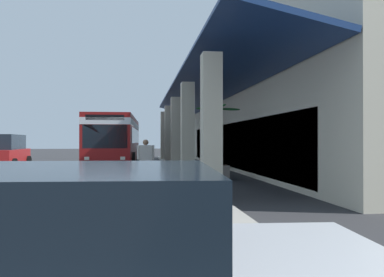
{
  "coord_description": "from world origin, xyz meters",
  "views": [
    {
      "loc": [
        21.49,
        1.55,
        1.63
      ],
      "look_at": [
        -1.14,
        4.61,
        1.77
      ],
      "focal_mm": 35.91,
      "sensor_mm": 36.0,
      "label": 1
    }
  ],
  "objects_px": {
    "pedestrian": "(146,158)",
    "potted_palm": "(219,159)",
    "transit_bus": "(116,137)",
    "parked_suv_red": "(2,152)"
  },
  "relations": [
    {
      "from": "pedestrian",
      "to": "potted_palm",
      "type": "xyz_separation_m",
      "value": [
        -0.59,
        3.07,
        -0.09
      ]
    },
    {
      "from": "transit_bus",
      "to": "potted_palm",
      "type": "relative_size",
      "value": 3.58
    },
    {
      "from": "pedestrian",
      "to": "potted_palm",
      "type": "relative_size",
      "value": 0.53
    },
    {
      "from": "parked_suv_red",
      "to": "pedestrian",
      "type": "bearing_deg",
      "value": 48.73
    },
    {
      "from": "transit_bus",
      "to": "parked_suv_red",
      "type": "bearing_deg",
      "value": -58.5
    },
    {
      "from": "potted_palm",
      "to": "pedestrian",
      "type": "bearing_deg",
      "value": -79.18
    },
    {
      "from": "pedestrian",
      "to": "potted_palm",
      "type": "height_order",
      "value": "potted_palm"
    },
    {
      "from": "potted_palm",
      "to": "transit_bus",
      "type": "bearing_deg",
      "value": -153.16
    },
    {
      "from": "parked_suv_red",
      "to": "potted_palm",
      "type": "distance_m",
      "value": 12.27
    },
    {
      "from": "parked_suv_red",
      "to": "potted_palm",
      "type": "bearing_deg",
      "value": 60.33
    }
  ]
}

